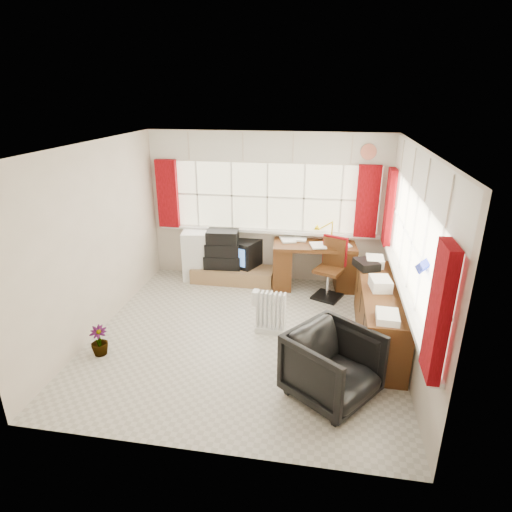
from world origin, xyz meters
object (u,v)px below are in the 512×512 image
Objects in this scene: desk_lamp at (332,228)px; radiator at (271,316)px; desk at (314,263)px; crt_tv at (243,253)px; credenza at (379,314)px; tv_bench at (233,274)px; office_chair at (333,366)px; mini_fridge at (199,254)px; task_chair at (332,265)px.

radiator is at bearing -115.77° from desk_lamp.
desk is 1.22m from crt_tv.
credenza is 1.43× the size of tv_bench.
office_chair is at bearing -58.33° from tv_bench.
radiator is at bearing 71.76° from office_chair.
mini_fridge is (-2.25, 0.07, -0.61)m from desk_lamp.
radiator is at bearing -47.63° from mini_fridge.
desk_lamp reaches higher than mini_fridge.
desk is 0.69× the size of credenza.
tv_bench is (-1.69, 2.74, -0.26)m from office_chair.
desk reaches higher than tv_bench.
desk_lamp is 0.62× the size of crt_tv.
task_chair is 1.54m from radiator.
radiator is 0.94× the size of crt_tv.
office_chair reaches higher than radiator.
task_chair reaches higher than tv_bench.
task_chair reaches higher than radiator.
desk is 3.48× the size of desk_lamp.
tv_bench is at bearing -179.58° from desk_lamp.
credenza is 2.75m from tv_bench.
desk_lamp is 1.59m from crt_tv.
mini_fridge is (-1.50, 1.64, 0.18)m from radiator.
desk_lamp reaches higher than radiator.
credenza is (1.41, 0.04, 0.14)m from radiator.
task_chair is at bearing 116.42° from credenza.
tv_bench is (-2.28, 1.52, -0.26)m from credenza.
task_chair is at bearing 37.76° from office_chair.
desk_lamp is at bearing 64.23° from radiator.
task_chair is 1.72m from tv_bench.
crt_tv reaches higher than radiator.
desk_lamp is at bearing 38.22° from office_chair.
crt_tv is at bearing 6.37° from mini_fridge.
office_chair is at bearing -62.09° from crt_tv.
task_chair reaches higher than office_chair.
desk_lamp reaches higher than tv_bench.
office_chair reaches higher than crt_tv.
crt_tv is at bearing 141.61° from credenza.
desk_lamp is 0.28× the size of tv_bench.
desk_lamp reaches higher than credenza.
task_chair reaches higher than crt_tv.
task_chair is 1.16× the size of office_chair.
mini_fridge is (-0.62, 0.08, 0.30)m from tv_bench.
office_chair is 1.40× the size of radiator.
credenza is at bearing -28.85° from mini_fridge.
radiator is (-0.49, -1.59, -0.18)m from desk.
task_chair is 1.14× the size of mini_fridge.
office_chair is 1.31× the size of crt_tv.
desk_lamp is 2.34m from mini_fridge.
credenza reaches higher than tv_bench.
task_chair is at bearing -16.02° from crt_tv.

